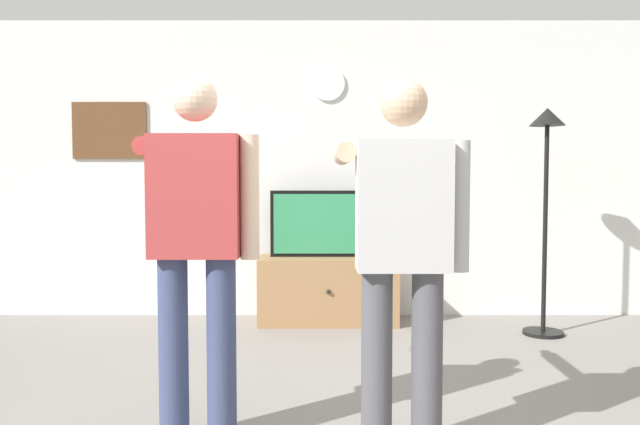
{
  "coord_description": "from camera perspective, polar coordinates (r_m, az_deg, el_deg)",
  "views": [
    {
      "loc": [
        0.05,
        -2.73,
        1.27
      ],
      "look_at": [
        0.04,
        1.2,
        1.05
      ],
      "focal_mm": 34.35,
      "sensor_mm": 36.0,
      "label": 1
    }
  ],
  "objects": [
    {
      "name": "back_wall",
      "position": [
        5.68,
        -0.3,
        4.01
      ],
      "size": [
        6.4,
        0.1,
        2.7
      ],
      "primitive_type": "cube",
      "color": "silver",
      "rests_on": "ground_plane"
    },
    {
      "name": "tv_stand",
      "position": [
        5.41,
        0.93,
        -7.22
      ],
      "size": [
        1.21,
        0.49,
        0.58
      ],
      "color": "#997047",
      "rests_on": "ground_plane"
    },
    {
      "name": "television",
      "position": [
        5.39,
        0.93,
        -1.04
      ],
      "size": [
        1.01,
        0.07,
        0.58
      ],
      "color": "black",
      "rests_on": "tv_stand"
    },
    {
      "name": "wall_clock",
      "position": [
        5.68,
        0.91,
        11.91
      ],
      "size": [
        0.31,
        0.03,
        0.31
      ],
      "primitive_type": "cylinder",
      "rotation": [
        1.57,
        0.0,
        0.0
      ],
      "color": "white"
    },
    {
      "name": "framed_picture",
      "position": [
        5.96,
        -18.82,
        7.24
      ],
      "size": [
        0.67,
        0.04,
        0.51
      ],
      "primitive_type": "cube",
      "color": "brown"
    },
    {
      "name": "floor_lamp",
      "position": [
        5.24,
        20.51,
        3.44
      ],
      "size": [
        0.32,
        0.32,
        1.83
      ],
      "color": "black",
      "rests_on": "ground_plane"
    },
    {
      "name": "person_standing_nearer_lamp",
      "position": [
        2.94,
        -11.24,
        -2.29
      ],
      "size": [
        0.59,
        0.78,
        1.74
      ],
      "color": "#384266",
      "rests_on": "ground_plane"
    },
    {
      "name": "person_standing_nearer_couch",
      "position": [
        2.76,
        7.84,
        -3.11
      ],
      "size": [
        0.59,
        0.78,
        1.71
      ],
      "color": "#4C4C51",
      "rests_on": "ground_plane"
    }
  ]
}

